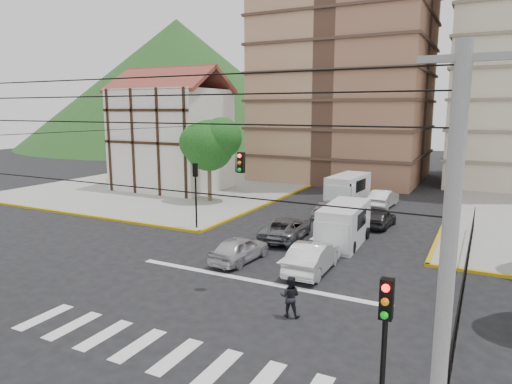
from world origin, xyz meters
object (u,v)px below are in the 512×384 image
Objects in this scene: traffic_light_nw at (196,185)px; van_right_lane at (343,226)px; traffic_light_se at (384,342)px; car_white_front_right at (313,257)px; pedestrian_crosswalk at (290,297)px; car_silver_front_left at (240,249)px; van_left_lane at (347,190)px.

van_right_lane is at bearing 6.20° from traffic_light_nw.
traffic_light_se is 1.00× the size of traffic_light_nw.
pedestrian_crosswalk is (0.95, -5.24, 0.06)m from car_white_front_right.
car_white_front_right is (4.05, 0.31, 0.08)m from car_silver_front_left.
traffic_light_se and traffic_light_nw have the same top height.
van_right_lane is (-5.76, 16.67, -1.94)m from traffic_light_se.
car_white_front_right is at bearing 116.59° from traffic_light_se.
pedestrian_crosswalk is (10.80, -9.34, -2.28)m from traffic_light_nw.
van_left_lane is (-3.11, 11.79, 0.05)m from van_right_lane.
car_silver_front_left is 0.87× the size of car_white_front_right.
car_silver_front_left is at bearing 131.22° from traffic_light_se.
traffic_light_se is 2.65× the size of pedestrian_crosswalk.
van_left_lane is at bearing -80.96° from car_white_front_right.
car_white_front_right is at bearing -92.01° from van_right_lane.
van_right_lane is at bearing -121.57° from car_silver_front_left.
car_white_front_right is (9.85, -4.11, -2.34)m from traffic_light_nw.
pedestrian_crosswalk is (4.07, -22.21, -0.39)m from van_left_lane.
traffic_light_nw reaches higher than car_silver_front_left.
van_left_lane reaches higher than car_silver_front_left.
van_left_lane is at bearing 107.30° from traffic_light_se.
van_right_lane is 1.16× the size of car_white_front_right.
traffic_light_nw is 1.08× the size of car_silver_front_left.
pedestrian_crosswalk is at bearing -74.72° from van_left_lane.
van_right_lane is 5.19m from car_white_front_right.
traffic_light_nw is 10.92m from car_white_front_right.
car_silver_front_left is at bearing -37.27° from traffic_light_nw.
van_left_lane is 1.42× the size of car_silver_front_left.
traffic_light_se is at bearing 115.23° from car_white_front_right.
van_right_lane reaches higher than car_white_front_right.
car_white_front_right is 2.82× the size of pedestrian_crosswalk.
traffic_light_se is 15.07m from car_silver_front_left.
car_white_front_right is at bearing -22.63° from traffic_light_nw.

